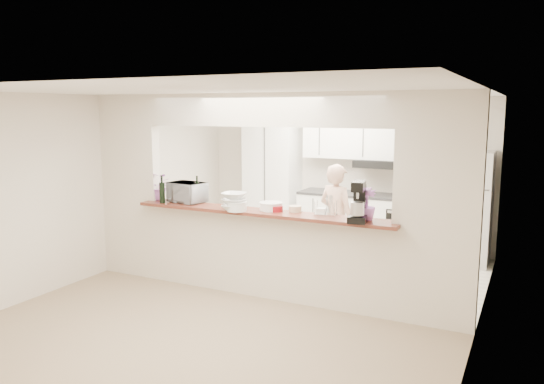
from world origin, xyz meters
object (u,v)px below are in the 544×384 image
Objects in this scene: refrigerator at (465,207)px; toaster_oven at (187,192)px; stand_mixer at (358,203)px; person at (336,219)px.

toaster_oven is at bearing -140.91° from refrigerator.
refrigerator is 4.14m from toaster_oven.
person is at bearing 117.43° from stand_mixer.
refrigerator reaches higher than toaster_oven.
toaster_oven is (-3.20, -2.60, 0.37)m from refrigerator.
refrigerator is at bearing 48.08° from toaster_oven.
person is (1.63, 1.30, -0.45)m from toaster_oven.
person reaches higher than toaster_oven.
refrigerator is 3.56× the size of toaster_oven.
stand_mixer is 1.75m from person.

